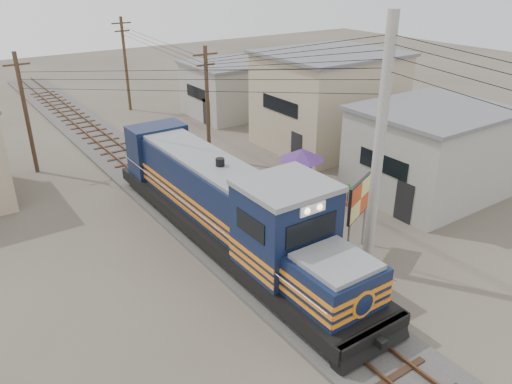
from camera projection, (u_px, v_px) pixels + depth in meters
ground at (290, 293)px, 18.83m from camera, size 120.00×120.00×0.00m
ballast at (173, 197)px, 26.28m from camera, size 3.60×70.00×0.16m
track at (173, 194)px, 26.20m from camera, size 1.15×70.00×0.12m
locomotive at (229, 207)px, 21.30m from camera, size 3.15×17.18×4.26m
utility_pole_main at (378, 154)px, 18.17m from camera, size 0.40×0.40×10.00m
wooden_pole_mid at (207, 102)px, 30.08m from camera, size 1.60×0.24×7.00m
wooden_pole_far at (126, 63)px, 40.60m from camera, size 1.60×0.24×7.50m
wooden_pole_left at (26, 112)px, 28.17m from camera, size 1.60×0.24×7.00m
power_lines at (173, 57)px, 21.94m from camera, size 9.65×19.00×3.30m
shophouse_front at (429, 152)px, 26.02m from camera, size 7.35×6.30×4.70m
shophouse_mid at (328, 99)px, 32.95m from camera, size 8.40×7.35×6.20m
shophouse_back at (229, 89)px, 40.07m from camera, size 6.30×6.30×4.20m
billboard at (360, 200)px, 20.34m from camera, size 2.07×1.00×3.41m
market_umbrella at (302, 154)px, 25.82m from camera, size 3.00×3.00×2.62m
vendor at (310, 171)px, 27.62m from camera, size 0.72×0.60×1.67m
plant_nursery at (293, 203)px, 24.75m from camera, size 3.45×3.35×1.13m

